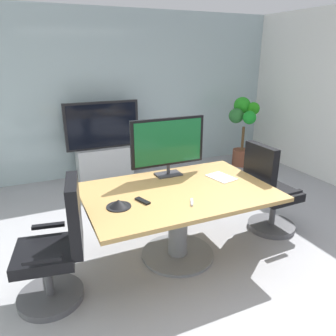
{
  "coord_description": "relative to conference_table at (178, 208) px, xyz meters",
  "views": [
    {
      "loc": [
        -1.4,
        -2.39,
        2.03
      ],
      "look_at": [
        -0.11,
        0.49,
        0.9
      ],
      "focal_mm": 34.5,
      "sensor_mm": 36.0,
      "label": 1
    }
  ],
  "objects": [
    {
      "name": "whiteboard_marker",
      "position": [
        -0.02,
        -0.32,
        0.2
      ],
      "size": [
        0.08,
        0.13,
        0.02
      ],
      "primitive_type": "cube",
      "rotation": [
        0.0,
        0.0,
        1.1
      ],
      "color": "silver",
      "rests_on": "conference_table"
    },
    {
      "name": "office_chair_right",
      "position": [
        1.2,
        0.03,
        -0.1
      ],
      "size": [
        0.6,
        0.58,
        1.09
      ],
      "rotation": [
        0.0,
        0.0,
        1.6
      ],
      "color": "#4C4C51",
      "rests_on": "ground"
    },
    {
      "name": "remote_control",
      "position": [
        -0.41,
        -0.11,
        0.2
      ],
      "size": [
        0.1,
        0.18,
        0.02
      ],
      "primitive_type": "cube",
      "rotation": [
        0.0,
        0.0,
        0.35
      ],
      "color": "black",
      "rests_on": "conference_table"
    },
    {
      "name": "ground_plane",
      "position": [
        0.11,
        -0.24,
        -0.56
      ],
      "size": [
        7.2,
        7.2,
        0.0
      ],
      "primitive_type": "plane",
      "color": "#99999E"
    },
    {
      "name": "potted_plant",
      "position": [
        2.38,
        2.16,
        0.19
      ],
      "size": [
        0.57,
        0.61,
        1.27
      ],
      "color": "brown",
      "rests_on": "ground"
    },
    {
      "name": "conference_table",
      "position": [
        0.0,
        0.0,
        0.0
      ],
      "size": [
        1.83,
        1.21,
        0.75
      ],
      "color": "#B2894C",
      "rests_on": "ground"
    },
    {
      "name": "wall_display_unit",
      "position": [
        -0.16,
        2.5,
        -0.12
      ],
      "size": [
        1.2,
        0.36,
        1.31
      ],
      "color": "#B7BABC",
      "rests_on": "ground"
    },
    {
      "name": "wall_back_glass_partition",
      "position": [
        0.11,
        2.86,
        0.8
      ],
      "size": [
        6.2,
        0.1,
        2.72
      ],
      "primitive_type": "cube",
      "color": "#9EB2B7",
      "rests_on": "ground"
    },
    {
      "name": "tv_monitor",
      "position": [
        0.08,
        0.43,
        0.55
      ],
      "size": [
        0.84,
        0.18,
        0.64
      ],
      "color": "#333338",
      "rests_on": "conference_table"
    },
    {
      "name": "paper_notepad",
      "position": [
        0.57,
        0.11,
        0.2
      ],
      "size": [
        0.27,
        0.34,
        0.01
      ],
      "primitive_type": "cube",
      "rotation": [
        0.0,
        0.0,
        0.21
      ],
      "color": "white",
      "rests_on": "conference_table"
    },
    {
      "name": "office_chair_left",
      "position": [
        -1.2,
        -0.15,
        -0.1
      ],
      "size": [
        0.63,
        0.61,
        1.09
      ],
      "rotation": [
        0.0,
        0.0,
        -1.74
      ],
      "color": "#4C4C51",
      "rests_on": "ground"
    },
    {
      "name": "conference_phone",
      "position": [
        -0.64,
        -0.12,
        0.22
      ],
      "size": [
        0.22,
        0.22,
        0.07
      ],
      "color": "black",
      "rests_on": "conference_table"
    }
  ]
}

